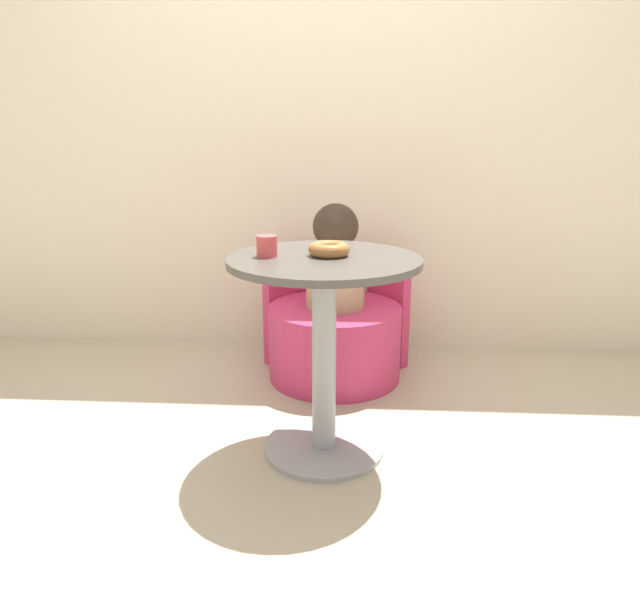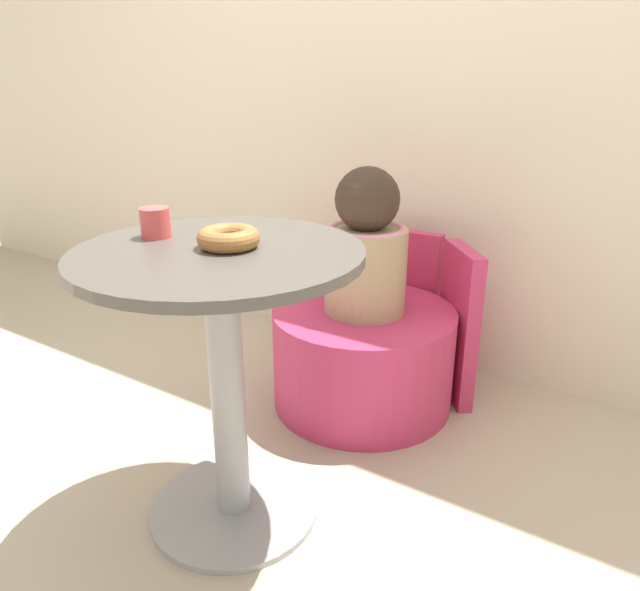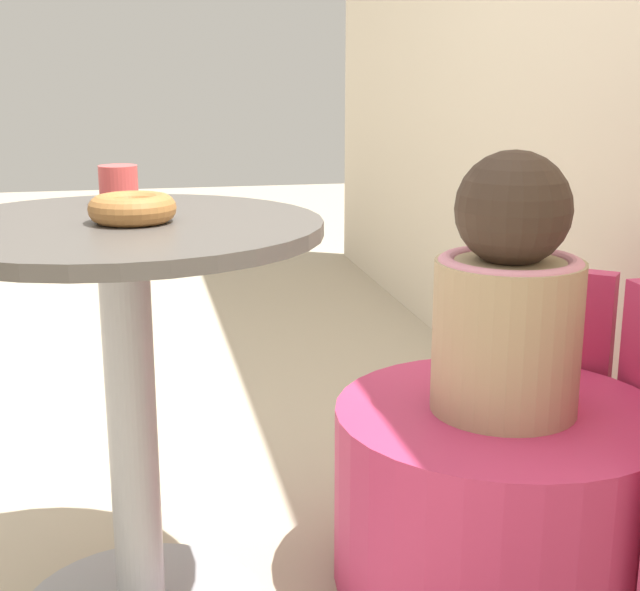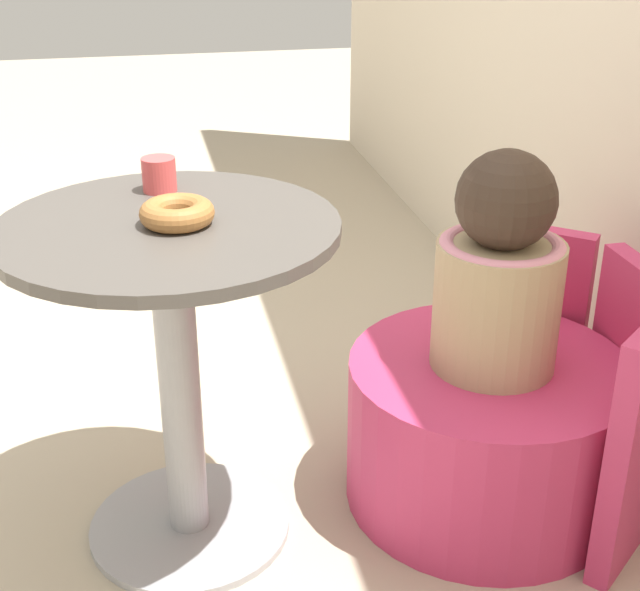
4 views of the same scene
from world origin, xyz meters
The scene contains 8 objects.
ground_plane centered at (0.00, 0.00, 0.00)m, with size 12.00×12.00×0.00m, color #B7A88E.
back_wall centered at (0.00, 1.13, 1.20)m, with size 6.00×0.06×2.40m.
round_table centered at (0.08, -0.02, 0.50)m, with size 0.66×0.66×0.73m.
tub_chair centered at (0.10, 0.66, 0.18)m, with size 0.63×0.63×0.35m.
booth_backrest centered at (0.10, 0.92, 0.28)m, with size 0.73×0.26×0.55m.
child_figure centered at (0.10, 0.66, 0.57)m, with size 0.27×0.27×0.48m.
donut centered at (0.10, 0.00, 0.75)m, with size 0.14×0.14×0.05m.
cup centered at (-0.11, -0.02, 0.76)m, with size 0.07×0.07×0.07m.
Camera 1 is at (0.18, -1.90, 1.11)m, focal length 32.00 mm.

